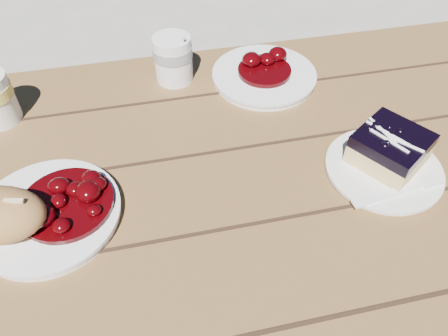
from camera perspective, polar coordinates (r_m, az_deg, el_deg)
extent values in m
cube|color=brown|center=(0.74, -24.86, -7.50)|extent=(2.00, 0.80, 0.05)
cube|color=brown|center=(1.37, 20.57, 0.57)|extent=(0.07, 0.07, 0.70)
cube|color=brown|center=(1.39, -18.92, 7.12)|extent=(1.80, 0.25, 0.04)
cube|color=brown|center=(1.63, 11.79, 4.95)|extent=(0.06, 0.06, 0.42)
cylinder|color=white|center=(0.70, -22.00, -5.78)|extent=(0.21, 0.21, 0.02)
cylinder|color=white|center=(0.76, 20.08, -0.18)|extent=(0.18, 0.18, 0.01)
cube|color=#DEC279|center=(0.76, 20.67, 1.88)|extent=(0.14, 0.14, 0.03)
cube|color=black|center=(0.74, 21.22, 3.37)|extent=(0.14, 0.14, 0.02)
cylinder|color=white|center=(0.89, -6.65, 13.96)|extent=(0.07, 0.07, 0.09)
cylinder|color=white|center=(0.91, 5.25, 11.83)|extent=(0.20, 0.20, 0.02)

